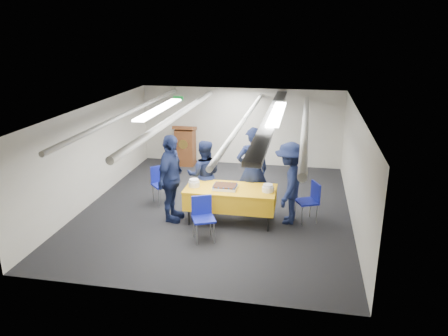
{
  "coord_description": "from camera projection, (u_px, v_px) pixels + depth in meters",
  "views": [
    {
      "loc": [
        1.9,
        -9.15,
        4.04
      ],
      "look_at": [
        0.2,
        -0.2,
        1.05
      ],
      "focal_mm": 35.0,
      "sensor_mm": 36.0,
      "label": 1
    }
  ],
  "objects": [
    {
      "name": "ground",
      "position": [
        217.0,
        208.0,
        10.14
      ],
      "size": [
        7.0,
        7.0,
        0.0
      ],
      "primitive_type": "plane",
      "color": "black",
      "rests_on": "ground"
    },
    {
      "name": "room_shell",
      "position": [
        224.0,
        128.0,
        9.94
      ],
      "size": [
        6.0,
        7.0,
        2.3
      ],
      "color": "beige",
      "rests_on": "ground"
    },
    {
      "name": "serving_table",
      "position": [
        231.0,
        197.0,
        9.27
      ],
      "size": [
        1.92,
        0.9,
        0.77
      ],
      "color": "black",
      "rests_on": "ground"
    },
    {
      "name": "sheet_cake",
      "position": [
        225.0,
        187.0,
        9.15
      ],
      "size": [
        0.51,
        0.39,
        0.09
      ],
      "color": "white",
      "rests_on": "serving_table"
    },
    {
      "name": "plate_stack_left",
      "position": [
        194.0,
        183.0,
        9.27
      ],
      "size": [
        0.24,
        0.24,
        0.16
      ],
      "color": "white",
      "rests_on": "serving_table"
    },
    {
      "name": "plate_stack_right",
      "position": [
        268.0,
        188.0,
        8.99
      ],
      "size": [
        0.24,
        0.24,
        0.16
      ],
      "color": "white",
      "rests_on": "serving_table"
    },
    {
      "name": "podium",
      "position": [
        185.0,
        145.0,
        13.08
      ],
      "size": [
        0.62,
        0.53,
        1.25
      ],
      "color": "brown",
      "rests_on": "ground"
    },
    {
      "name": "chair_near",
      "position": [
        203.0,
        213.0,
        8.54
      ],
      "size": [
        0.56,
        0.56,
        0.87
      ],
      "color": "gray",
      "rests_on": "ground"
    },
    {
      "name": "chair_right",
      "position": [
        311.0,
        198.0,
        9.32
      ],
      "size": [
        0.56,
        0.56,
        0.87
      ],
      "color": "gray",
      "rests_on": "ground"
    },
    {
      "name": "chair_left",
      "position": [
        161.0,
        181.0,
        10.35
      ],
      "size": [
        0.59,
        0.59,
        0.87
      ],
      "color": "gray",
      "rests_on": "ground"
    },
    {
      "name": "sailor_a",
      "position": [
        252.0,
        171.0,
        9.63
      ],
      "size": [
        0.84,
        0.71,
        1.97
      ],
      "primitive_type": "imported",
      "rotation": [
        0.0,
        0.0,
        3.54
      ],
      "color": "black",
      "rests_on": "ground"
    },
    {
      "name": "sailor_b",
      "position": [
        204.0,
        175.0,
        9.88
      ],
      "size": [
        0.9,
        0.76,
        1.62
      ],
      "primitive_type": "imported",
      "rotation": [
        0.0,
        0.0,
        3.35
      ],
      "color": "black",
      "rests_on": "ground"
    },
    {
      "name": "sailor_c",
      "position": [
        171.0,
        179.0,
        9.23
      ],
      "size": [
        0.55,
        1.15,
        1.9
      ],
      "primitive_type": "imported",
      "rotation": [
        0.0,
        0.0,
        1.49
      ],
      "color": "black",
      "rests_on": "ground"
    },
    {
      "name": "sailor_d",
      "position": [
        289.0,
        183.0,
        9.16
      ],
      "size": [
        0.76,
        1.2,
        1.76
      ],
      "primitive_type": "imported",
      "rotation": [
        0.0,
        0.0,
        -1.67
      ],
      "color": "black",
      "rests_on": "ground"
    }
  ]
}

